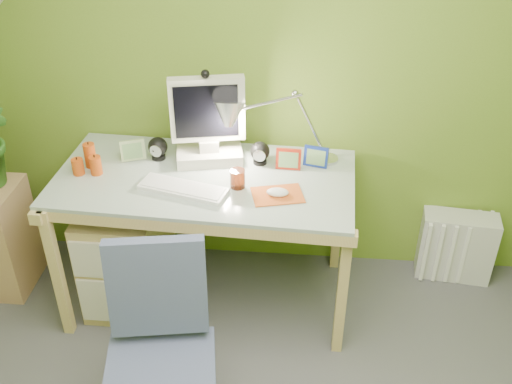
# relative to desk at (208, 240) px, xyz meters

# --- Properties ---
(wall_back) EXTENTS (3.20, 0.01, 2.40)m
(wall_back) POSITION_rel_desk_xyz_m (0.28, 0.42, 0.80)
(wall_back) COLOR olive
(wall_back) RESTS_ON floor
(desk) EXTENTS (1.55, 0.83, 0.81)m
(desk) POSITION_rel_desk_xyz_m (0.00, 0.00, 0.00)
(desk) COLOR tan
(desk) RESTS_ON floor
(monitor) EXTENTS (0.38, 0.26, 0.47)m
(monitor) POSITION_rel_desk_xyz_m (0.00, 0.18, 0.64)
(monitor) COLOR beige
(monitor) RESTS_ON desk
(speaker_left) EXTENTS (0.13, 0.13, 0.12)m
(speaker_left) POSITION_rel_desk_xyz_m (-0.27, 0.16, 0.47)
(speaker_left) COLOR black
(speaker_left) RESTS_ON desk
(speaker_right) EXTENTS (0.11, 0.11, 0.12)m
(speaker_right) POSITION_rel_desk_xyz_m (0.27, 0.16, 0.47)
(speaker_right) COLOR black
(speaker_right) RESTS_ON desk
(keyboard) EXTENTS (0.46, 0.25, 0.02)m
(keyboard) POSITION_rel_desk_xyz_m (-0.08, -0.14, 0.42)
(keyboard) COLOR white
(keyboard) RESTS_ON desk
(mousepad) EXTENTS (0.28, 0.23, 0.01)m
(mousepad) POSITION_rel_desk_xyz_m (0.38, -0.14, 0.41)
(mousepad) COLOR #B9501D
(mousepad) RESTS_ON desk
(mouse) EXTENTS (0.11, 0.08, 0.04)m
(mouse) POSITION_rel_desk_xyz_m (0.38, -0.14, 0.42)
(mouse) COLOR white
(mouse) RESTS_ON mousepad
(amber_tumbler) EXTENTS (0.08, 0.08, 0.10)m
(amber_tumbler) POSITION_rel_desk_xyz_m (0.18, -0.08, 0.45)
(amber_tumbler) COLOR #933515
(amber_tumbler) RESTS_ON desk
(candle_cluster) EXTENTS (0.19, 0.17, 0.13)m
(candle_cluster) POSITION_rel_desk_xyz_m (-0.60, 0.01, 0.47)
(candle_cluster) COLOR #C14510
(candle_cluster) RESTS_ON desk
(photo_frame_red) EXTENTS (0.13, 0.03, 0.11)m
(photo_frame_red) POSITION_rel_desk_xyz_m (0.42, 0.12, 0.46)
(photo_frame_red) COLOR #B02412
(photo_frame_red) RESTS_ON desk
(photo_frame_blue) EXTENTS (0.13, 0.05, 0.11)m
(photo_frame_blue) POSITION_rel_desk_xyz_m (0.56, 0.16, 0.46)
(photo_frame_blue) COLOR navy
(photo_frame_blue) RESTS_ON desk
(photo_frame_green) EXTENTS (0.13, 0.06, 0.11)m
(photo_frame_green) POSITION_rel_desk_xyz_m (-0.40, 0.14, 0.46)
(photo_frame_green) COLOR #A5BB80
(photo_frame_green) RESTS_ON desk
(desk_lamp) EXTENTS (0.57, 0.25, 0.61)m
(desk_lamp) POSITION_rel_desk_xyz_m (0.45, 0.18, 0.71)
(desk_lamp) COLOR #BAB9BE
(desk_lamp) RESTS_ON desk
(side_ledge) EXTENTS (0.24, 0.37, 0.65)m
(side_ledge) POSITION_rel_desk_xyz_m (-1.17, 0.01, -0.08)
(side_ledge) COLOR tan
(side_ledge) RESTS_ON floor
(task_chair) EXTENTS (0.58, 0.58, 0.91)m
(task_chair) POSITION_rel_desk_xyz_m (-0.04, -0.96, 0.05)
(task_chair) COLOR #3F4868
(task_chair) RESTS_ON floor
(radiator) EXTENTS (0.44, 0.22, 0.42)m
(radiator) POSITION_rel_desk_xyz_m (1.42, 0.32, -0.19)
(radiator) COLOR silver
(radiator) RESTS_ON floor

